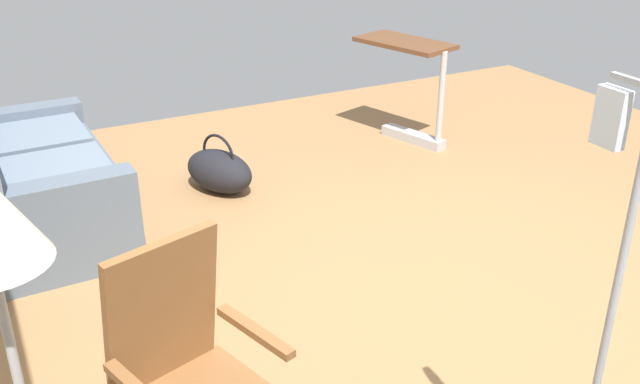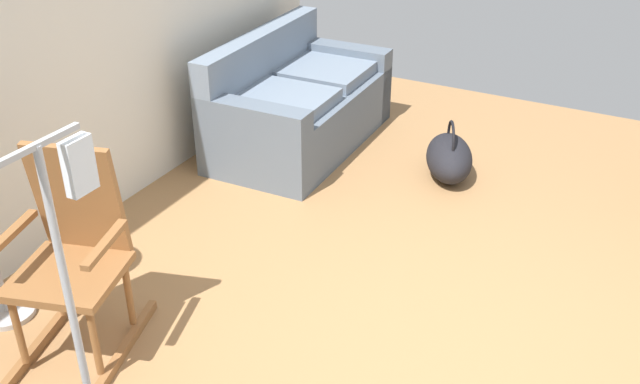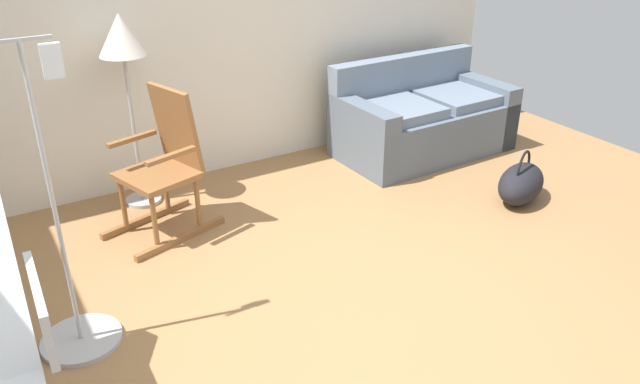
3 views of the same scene
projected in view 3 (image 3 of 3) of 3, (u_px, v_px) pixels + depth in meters
name	position (u px, v px, depth m)	size (l,w,h in m)	color
ground_plane	(364.00, 313.00, 3.75)	(7.23, 7.23, 0.00)	#9E7247
back_wall	(195.00, 14.00, 5.03)	(5.98, 0.10, 2.70)	silver
couch	(422.00, 120.00, 5.87)	(1.62, 0.89, 0.85)	slate
rocking_chair	(165.00, 165.00, 4.46)	(0.86, 0.67, 1.05)	brown
floor_lamp	(123.00, 49.00, 4.51)	(0.34, 0.34, 1.48)	#B2B5BA
duffel_bag	(521.00, 183.00, 5.00)	(0.64, 0.53, 0.43)	black
iv_pole	(76.00, 305.00, 3.41)	(0.44, 0.44, 1.69)	#B2B5BA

